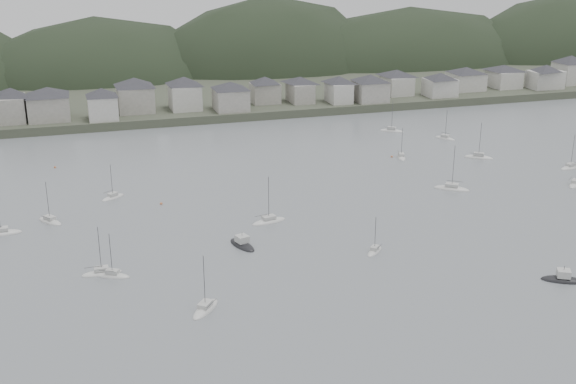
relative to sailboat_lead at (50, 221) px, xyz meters
name	(u,v)px	position (x,y,z in m)	size (l,w,h in m)	color
far_shore_land	(161,67)	(53.00, 207.35, 1.32)	(900.00, 250.00, 3.00)	#383D2D
forested_ridge	(180,100)	(57.83, 181.75, -11.46)	(851.55, 103.94, 102.57)	black
waterfront_town	(330,86)	(103.58, 95.69, 8.48)	(451.48, 28.46, 12.92)	gray
sailboat_lead	(50,221)	(0.00, 0.00, 0.00)	(6.46, 7.51, 10.36)	silver
moored_fleet	(347,239)	(60.92, -29.97, 0.00)	(243.48, 169.19, 12.66)	silver
motor_launch_near	(563,280)	(92.31, -60.28, 0.11)	(8.37, 6.38, 3.91)	black
motor_launch_far	(242,245)	(38.69, -26.32, 0.11)	(5.44, 8.85, 3.98)	black
mooring_buoys	(306,237)	(52.98, -26.17, -0.03)	(141.62, 131.26, 0.70)	#BF6B3F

